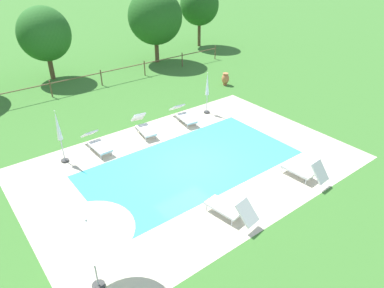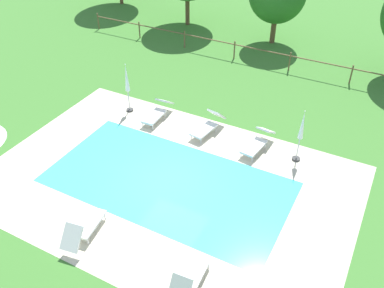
{
  "view_description": "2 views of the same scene",
  "coord_description": "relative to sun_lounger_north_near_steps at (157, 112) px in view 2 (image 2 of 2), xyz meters",
  "views": [
    {
      "loc": [
        -7.66,
        -9.91,
        8.17
      ],
      "look_at": [
        0.43,
        0.5,
        0.6
      ],
      "focal_mm": 33.04,
      "sensor_mm": 36.0,
      "label": 1
    },
    {
      "loc": [
        6.26,
        -9.84,
        10.4
      ],
      "look_at": [
        0.16,
        1.62,
        0.76
      ],
      "focal_mm": 38.99,
      "sensor_mm": 36.0,
      "label": 2
    }
  ],
  "objects": [
    {
      "name": "swimming_pool_water",
      "position": [
        2.62,
        -3.5,
        -0.36
      ],
      "size": [
        9.0,
        4.62,
        0.01
      ],
      "primitive_type": "cube",
      "color": "#42CCD6",
      "rests_on": "ground"
    },
    {
      "name": "pool_coping_rim",
      "position": [
        2.62,
        -3.5,
        -0.36
      ],
      "size": [
        9.48,
        5.1,
        0.01
      ],
      "color": "beige",
      "rests_on": "ground"
    },
    {
      "name": "pool_deck_paving",
      "position": [
        2.62,
        -3.5,
        -0.36
      ],
      "size": [
        13.51,
        9.12,
        0.01
      ],
      "primitive_type": "cube",
      "color": "beige",
      "rests_on": "ground"
    },
    {
      "name": "sun_lounger_north_far",
      "position": [
        4.81,
        -0.03,
        -0.0
      ],
      "size": [
        0.86,
        2.09,
        0.8
      ],
      "color": "white",
      "rests_on": "ground"
    },
    {
      "name": "patio_umbrella_closed_row_west",
      "position": [
        6.45,
        0.06,
        1.04
      ],
      "size": [
        0.32,
        0.32,
        2.3
      ],
      "color": "#383838",
      "rests_on": "ground"
    },
    {
      "name": "sun_lounger_north_end",
      "position": [
        5.46,
        -7.06,
        0.03
      ],
      "size": [
        0.73,
        1.88,
        1.0
      ],
      "color": "white",
      "rests_on": "ground"
    },
    {
      "name": "sun_lounger_north_near_steps",
      "position": [
        0.0,
        0.0,
        0.0
      ],
      "size": [
        0.66,
        2.04,
        0.8
      ],
      "color": "white",
      "rests_on": "ground"
    },
    {
      "name": "sun_lounger_north_mid",
      "position": [
        1.6,
        -6.97,
        0.02
      ],
      "size": [
        0.89,
        1.97,
        0.95
      ],
      "color": "white",
      "rests_on": "ground"
    },
    {
      "name": "sun_lounger_south_near_corner",
      "position": [
        2.49,
        0.1,
        0.02
      ],
      "size": [
        0.89,
        2.01,
        0.91
      ],
      "color": "white",
      "rests_on": "ground"
    },
    {
      "name": "ground_plane",
      "position": [
        2.62,
        -3.5,
        -0.37
      ],
      "size": [
        160.0,
        160.0,
        0.0
      ],
      "primitive_type": "plane",
      "color": "#3D752D"
    },
    {
      "name": "patio_umbrella_closed_row_mid_west",
      "position": [
        -1.51,
        -0.01,
        1.11
      ],
      "size": [
        0.32,
        0.32,
        2.39
      ],
      "color": "#383838",
      "rests_on": "ground"
    },
    {
      "name": "perimeter_fence",
      "position": [
        2.16,
        7.53,
        0.33
      ],
      "size": [
        22.9,
        0.08,
        1.05
      ],
      "color": "brown",
      "rests_on": "ground"
    }
  ]
}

